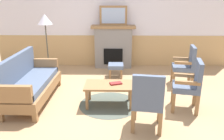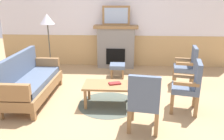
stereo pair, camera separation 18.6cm
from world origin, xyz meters
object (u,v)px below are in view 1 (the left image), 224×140
(armchair_front_left, at_px, (148,99))
(armchair_by_window_left, at_px, (190,83))
(fireplace, at_px, (113,46))
(framed_picture, at_px, (113,16))
(book_on_table, at_px, (116,83))
(floor_lamp_by_couch, at_px, (45,24))
(coffee_table, at_px, (109,87))
(armchair_near_fireplace, at_px, (186,64))
(couch, at_px, (31,83))
(footstool, at_px, (116,67))

(armchair_front_left, bearing_deg, armchair_by_window_left, 38.34)
(fireplace, distance_m, framed_picture, 0.91)
(book_on_table, height_order, floor_lamp_by_couch, floor_lamp_by_couch)
(coffee_table, xyz_separation_m, armchair_by_window_left, (1.52, -0.17, 0.15))
(armchair_near_fireplace, bearing_deg, armchair_front_left, -121.08)
(coffee_table, distance_m, book_on_table, 0.15)
(framed_picture, bearing_deg, floor_lamp_by_couch, -146.66)
(floor_lamp_by_couch, bearing_deg, coffee_table, -42.14)
(couch, relative_size, book_on_table, 7.80)
(fireplace, height_order, armchair_near_fireplace, fireplace)
(book_on_table, relative_size, armchair_by_window_left, 0.24)
(framed_picture, xyz_separation_m, armchair_near_fireplace, (1.77, -1.47, -1.02))
(framed_picture, relative_size, armchair_by_window_left, 0.82)
(couch, height_order, book_on_table, couch)
(floor_lamp_by_couch, bearing_deg, armchair_by_window_left, -27.51)
(fireplace, relative_size, book_on_table, 5.63)
(footstool, relative_size, armchair_front_left, 0.41)
(floor_lamp_by_couch, bearing_deg, framed_picture, 33.34)
(book_on_table, xyz_separation_m, floor_lamp_by_couch, (-1.75, 1.45, 1.00))
(armchair_by_window_left, height_order, floor_lamp_by_couch, floor_lamp_by_couch)
(fireplace, distance_m, footstool, 0.98)
(footstool, relative_size, armchair_by_window_left, 0.41)
(book_on_table, relative_size, footstool, 0.58)
(book_on_table, distance_m, footstool, 1.65)
(framed_picture, bearing_deg, footstool, -84.86)
(fireplace, relative_size, footstool, 3.25)
(armchair_near_fireplace, distance_m, armchair_front_left, 2.29)
(book_on_table, bearing_deg, coffee_table, -172.77)
(fireplace, distance_m, couch, 2.94)
(floor_lamp_by_couch, bearing_deg, couch, -89.71)
(armchair_by_window_left, distance_m, floor_lamp_by_couch, 3.66)
(fireplace, height_order, armchair_by_window_left, fireplace)
(framed_picture, relative_size, couch, 0.44)
(book_on_table, distance_m, armchair_front_left, 1.02)
(armchair_near_fireplace, distance_m, floor_lamp_by_couch, 3.58)
(footstool, xyz_separation_m, floor_lamp_by_couch, (-1.75, -0.19, 1.17))
(fireplace, xyz_separation_m, footstool, (0.08, -0.91, -0.37))
(armchair_front_left, bearing_deg, fireplace, 99.74)
(book_on_table, bearing_deg, fireplace, 91.94)
(coffee_table, distance_m, floor_lamp_by_couch, 2.43)
(book_on_table, distance_m, armchair_near_fireplace, 2.00)
(fireplace, distance_m, coffee_table, 2.58)
(framed_picture, relative_size, armchair_near_fireplace, 0.82)
(armchair_near_fireplace, bearing_deg, couch, -164.75)
(armchair_near_fireplace, xyz_separation_m, armchair_front_left, (-1.18, -1.96, 0.00))
(armchair_by_window_left, bearing_deg, footstool, 127.36)
(coffee_table, height_order, armchair_front_left, armchair_front_left)
(couch, xyz_separation_m, book_on_table, (1.75, -0.14, 0.06))
(book_on_table, height_order, armchair_front_left, armchair_front_left)
(armchair_near_fireplace, bearing_deg, fireplace, 140.24)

